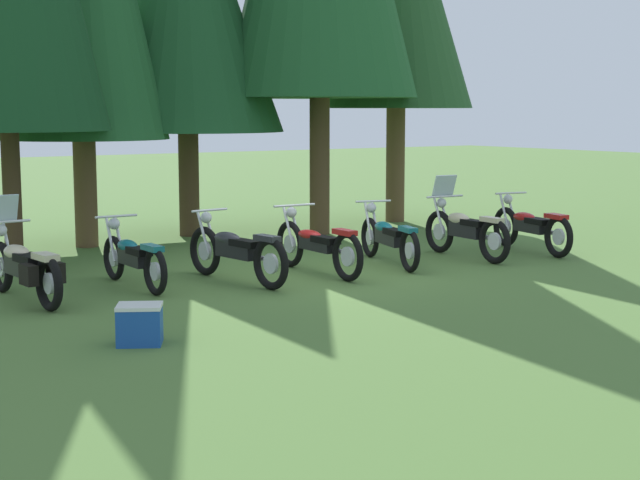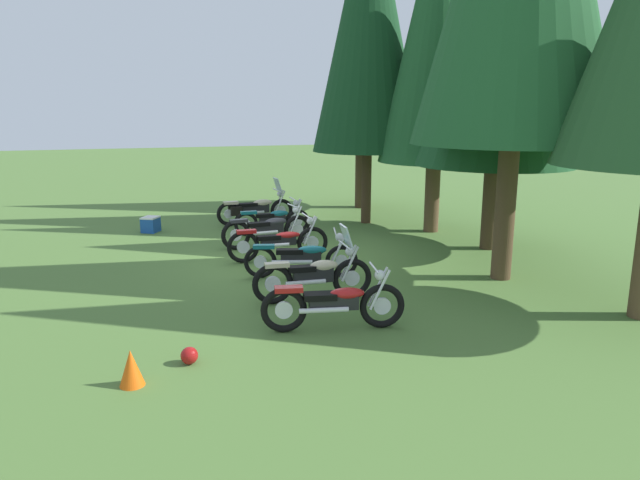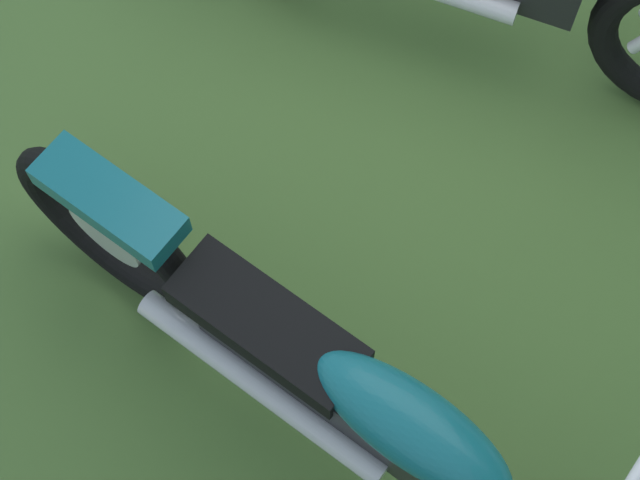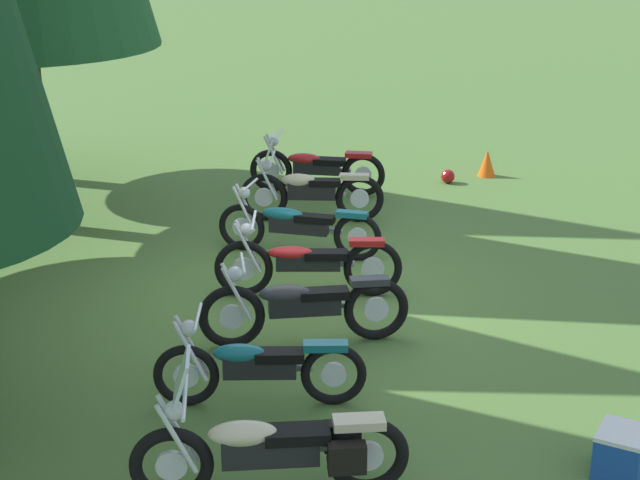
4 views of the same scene
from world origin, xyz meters
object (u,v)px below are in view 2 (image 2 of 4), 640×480
object	(u,v)px
motorcycle_2	(268,229)
traffic_cone	(131,368)
picnic_cooler	(151,224)
motorcycle_1	(273,219)
motorcycle_0	(255,208)
motorcycle_5	(315,275)
pine_tree_3	(501,49)
pine_tree_2	(440,24)
dropped_helmet	(189,356)
motorcycle_6	(334,303)
motorcycle_3	(279,241)
pine_tree_0	(365,31)
motorcycle_4	(302,257)
pine_tree_1	(369,17)

from	to	relation	value
motorcycle_2	traffic_cone	distance (m)	7.63
picnic_cooler	motorcycle_1	bearing A→B (deg)	67.87
motorcycle_0	motorcycle_5	world-z (taller)	motorcycle_5
pine_tree_3	motorcycle_1	bearing A→B (deg)	-124.31
motorcycle_2	picnic_cooler	bearing A→B (deg)	129.00
pine_tree_2	dropped_helmet	world-z (taller)	pine_tree_2
motorcycle_2	motorcycle_5	world-z (taller)	motorcycle_5
motorcycle_6	picnic_cooler	xyz separation A→B (m)	(-8.59, -2.57, -0.23)
motorcycle_3	pine_tree_2	distance (m)	7.33
motorcycle_5	pine_tree_0	size ratio (longest dim) A/B	0.24
motorcycle_4	picnic_cooler	world-z (taller)	motorcycle_4
dropped_helmet	motorcycle_3	bearing A→B (deg)	153.79
motorcycle_3	motorcycle_2	bearing A→B (deg)	88.76
motorcycle_2	motorcycle_4	size ratio (longest dim) A/B	1.04
motorcycle_1	traffic_cone	world-z (taller)	motorcycle_1
motorcycle_1	motorcycle_2	xyz separation A→B (m)	(1.41, -0.45, 0.03)
dropped_helmet	motorcycle_2	bearing A→B (deg)	158.53
motorcycle_6	traffic_cone	bearing A→B (deg)	-151.24
motorcycle_4	dropped_helmet	world-z (taller)	motorcycle_4
pine_tree_2	pine_tree_3	bearing A→B (deg)	9.41
motorcycle_3	pine_tree_3	distance (m)	6.82
picnic_cooler	dropped_helmet	world-z (taller)	picnic_cooler
pine_tree_0	pine_tree_2	world-z (taller)	pine_tree_0
motorcycle_1	pine_tree_0	world-z (taller)	pine_tree_0
motorcycle_4	pine_tree_1	bearing A→B (deg)	71.23
motorcycle_0	motorcycle_1	distance (m)	1.62
motorcycle_4	traffic_cone	distance (m)	5.22
motorcycle_4	motorcycle_2	bearing A→B (deg)	107.00
motorcycle_3	motorcycle_6	size ratio (longest dim) A/B	1.04
motorcycle_2	pine_tree_3	xyz separation A→B (m)	(1.83, 5.21, 4.31)
motorcycle_6	dropped_helmet	distance (m)	2.41
motorcycle_0	traffic_cone	distance (m)	10.52
motorcycle_2	pine_tree_1	world-z (taller)	pine_tree_1
motorcycle_0	motorcycle_3	bearing A→B (deg)	-98.06
motorcycle_3	traffic_cone	world-z (taller)	motorcycle_3
motorcycle_0	motorcycle_6	xyz separation A→B (m)	(8.88, -0.47, -0.02)
motorcycle_3	picnic_cooler	xyz separation A→B (m)	(-4.13, -2.74, -0.23)
pine_tree_1	motorcycle_0	bearing A→B (deg)	-104.39
picnic_cooler	traffic_cone	size ratio (longest dim) A/B	1.28
motorcycle_0	pine_tree_2	xyz separation A→B (m)	(2.57, 4.58, 5.12)
motorcycle_3	pine_tree_3	size ratio (longest dim) A/B	0.32
motorcycle_3	motorcycle_4	size ratio (longest dim) A/B	1.03
motorcycle_0	pine_tree_2	world-z (taller)	pine_tree_2
motorcycle_5	pine_tree_2	bearing A→B (deg)	48.14
motorcycle_3	pine_tree_2	size ratio (longest dim) A/B	0.26
motorcycle_3	pine_tree_0	xyz separation A→B (m)	(-6.23, 4.50, 5.45)
pine_tree_0	pine_tree_3	distance (m)	6.81
motorcycle_3	pine_tree_2	world-z (taller)	pine_tree_2
motorcycle_3	motorcycle_5	world-z (taller)	motorcycle_5
motorcycle_3	pine_tree_2	bearing A→B (deg)	21.64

